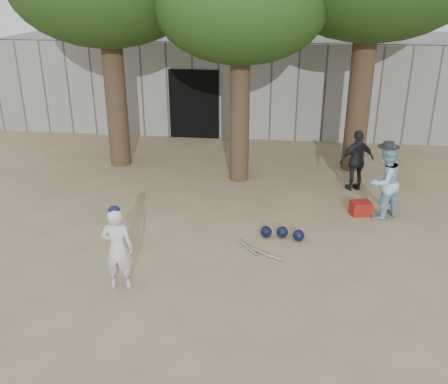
# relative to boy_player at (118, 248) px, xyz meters

# --- Properties ---
(ground) EXTENTS (70.00, 70.00, 0.00)m
(ground) POSITION_rel_boy_player_xyz_m (0.89, 1.00, -0.71)
(ground) COLOR #937C5E
(ground) RESTS_ON ground
(boy_player) EXTENTS (0.54, 0.37, 1.42)m
(boy_player) POSITION_rel_boy_player_xyz_m (0.00, 0.00, 0.00)
(boy_player) COLOR silver
(boy_player) RESTS_ON ground
(spectator_blue) EXTENTS (0.99, 0.97, 1.62)m
(spectator_blue) POSITION_rel_boy_player_xyz_m (4.72, 3.28, 0.10)
(spectator_blue) COLOR #92C0E1
(spectator_blue) RESTS_ON ground
(spectator_dark) EXTENTS (0.95, 0.66, 1.49)m
(spectator_dark) POSITION_rel_boy_player_xyz_m (4.36, 4.82, 0.04)
(spectator_dark) COLOR black
(spectator_dark) RESTS_ON ground
(red_bag) EXTENTS (0.49, 0.42, 0.30)m
(red_bag) POSITION_rel_boy_player_xyz_m (4.32, 3.36, -0.56)
(red_bag) COLOR maroon
(red_bag) RESTS_ON ground
(back_building) EXTENTS (16.00, 5.24, 3.00)m
(back_building) POSITION_rel_boy_player_xyz_m (0.89, 11.33, 0.79)
(back_building) COLOR gray
(back_building) RESTS_ON ground
(helmet_row) EXTENTS (0.87, 0.34, 0.23)m
(helmet_row) POSITION_rel_boy_player_xyz_m (2.64, 2.03, -0.60)
(helmet_row) COLOR black
(helmet_row) RESTS_ON ground
(bat_pile) EXTENTS (0.90, 0.77, 0.06)m
(bat_pile) POSITION_rel_boy_player_xyz_m (2.18, 1.43, -0.68)
(bat_pile) COLOR #B2B1B8
(bat_pile) RESTS_ON ground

